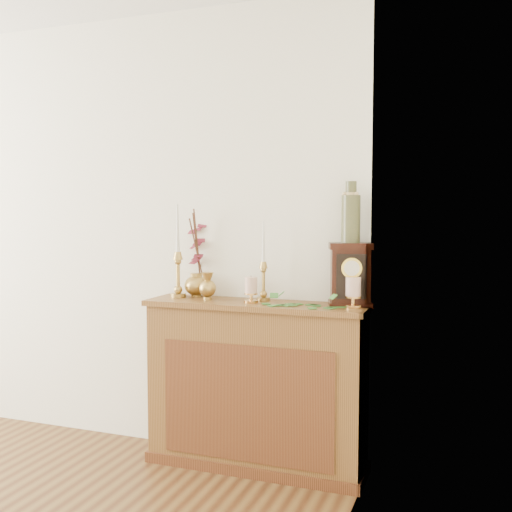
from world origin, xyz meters
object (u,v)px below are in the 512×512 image
at_px(ginger_jar, 198,257).
at_px(ceramic_vase, 351,215).
at_px(candlestick_left, 178,267).
at_px(candlestick_center, 263,275).
at_px(bud_vase, 208,286).
at_px(mantel_clock, 350,275).

xyz_separation_m(ginger_jar, ceramic_vase, (0.92, -0.07, 0.25)).
distance_m(candlestick_left, ceramic_vase, 1.04).
bearing_deg(candlestick_left, ginger_jar, 54.76).
bearing_deg(candlestick_center, bud_vase, -165.26).
height_order(candlestick_center, ceramic_vase, ceramic_vase).
height_order(candlestick_left, bud_vase, candlestick_left).
bearing_deg(bud_vase, ginger_jar, 132.17).
height_order(mantel_clock, ceramic_vase, ceramic_vase).
relative_size(candlestick_center, ginger_jar, 0.87).
height_order(candlestick_left, ceramic_vase, ceramic_vase).
relative_size(bud_vase, mantel_clock, 0.47).
height_order(bud_vase, ginger_jar, ginger_jar).
distance_m(candlestick_left, mantel_clock, 1.00).
relative_size(candlestick_left, ginger_jar, 1.05).
bearing_deg(ceramic_vase, mantel_clock, -73.29).
height_order(candlestick_center, bud_vase, candlestick_center).
distance_m(candlestick_center, mantel_clock, 0.49).
relative_size(candlestick_center, ceramic_vase, 1.39).
xyz_separation_m(bud_vase, ginger_jar, (-0.13, 0.14, 0.15)).
bearing_deg(mantel_clock, ceramic_vase, 90.00).
bearing_deg(candlestick_center, candlestick_left, -175.27).
relative_size(candlestick_left, candlestick_center, 1.21).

